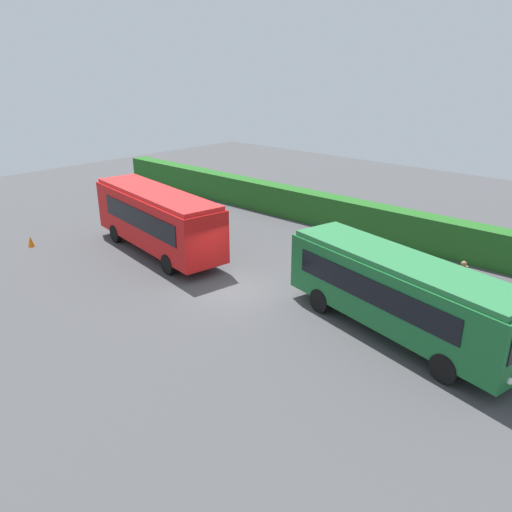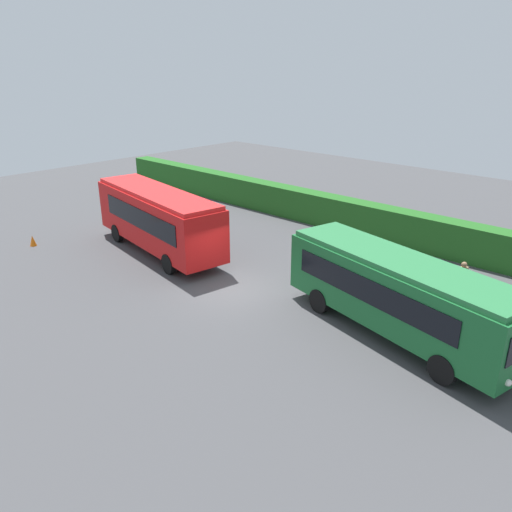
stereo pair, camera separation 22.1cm
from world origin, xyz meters
name	(u,v)px [view 1 (the left image)]	position (x,y,z in m)	size (l,w,h in m)	color
ground_plane	(231,290)	(0.00, 0.00, 0.00)	(64.00, 64.00, 0.00)	#424244
bus_red	(157,218)	(-6.31, 0.83, 1.91)	(9.88, 3.83, 3.34)	red
bus_green	(399,291)	(7.25, 1.40, 1.76)	(9.82, 4.45, 3.04)	#19602D
person_left	(410,277)	(6.20, 4.55, 1.03)	(0.45, 0.37, 1.91)	black
person_center	(461,280)	(7.94, 5.68, 1.00)	(0.27, 0.41, 1.87)	olive
hedge_row	(361,218)	(0.00, 10.77, 0.95)	(44.00, 1.22, 1.91)	#225D1F
traffic_cone	(31,241)	(-12.19, -3.43, 0.30)	(0.36, 0.36, 0.60)	orange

